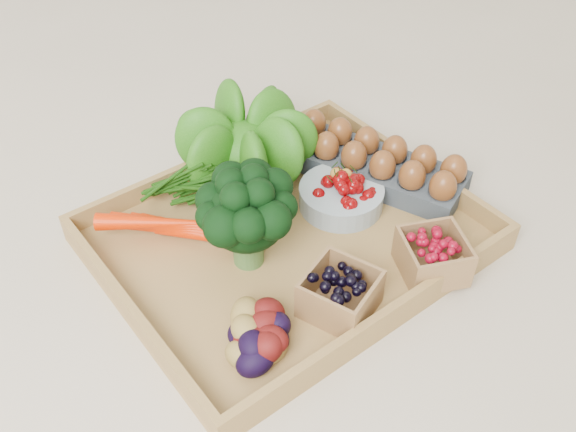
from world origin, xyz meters
TOP-DOWN VIEW (x-y plane):
  - ground at (0.00, 0.00)m, footprint 4.00×4.00m
  - tray at (0.00, 0.00)m, footprint 0.55×0.45m
  - carrots at (-0.13, 0.09)m, footprint 0.18×0.13m
  - lettuce at (0.05, 0.18)m, footprint 0.16×0.16m
  - broccoli at (-0.08, -0.00)m, footprint 0.15×0.15m
  - cherry_bowl at (0.12, 0.01)m, footprint 0.14×0.14m
  - egg_carton at (0.21, 0.03)m, footprint 0.22×0.33m
  - potatoes at (-0.16, -0.15)m, footprint 0.12×0.12m
  - punnet_blackberry at (-0.03, -0.16)m, footprint 0.12×0.12m
  - punnet_raspberry at (0.12, -0.18)m, footprint 0.12×0.12m

SIDE VIEW (x-z plane):
  - ground at x=0.00m, z-range 0.00..0.00m
  - tray at x=0.00m, z-range 0.00..0.01m
  - cherry_bowl at x=0.12m, z-range 0.01..0.05m
  - egg_carton at x=0.21m, z-range 0.01..0.05m
  - carrots at x=-0.13m, z-range 0.01..0.06m
  - punnet_raspberry at x=0.12m, z-range 0.01..0.08m
  - punnet_blackberry at x=-0.03m, z-range 0.01..0.08m
  - potatoes at x=-0.16m, z-range 0.01..0.08m
  - broccoli at x=-0.08m, z-range 0.02..0.13m
  - lettuce at x=0.05m, z-range 0.02..0.17m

